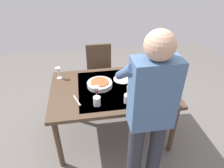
{
  "coord_description": "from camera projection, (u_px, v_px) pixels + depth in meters",
  "views": [
    {
      "loc": [
        0.32,
        1.93,
        2.07
      ],
      "look_at": [
        0.0,
        0.0,
        0.8
      ],
      "focal_mm": 31.65,
      "sensor_mm": 36.0,
      "label": 1
    }
  ],
  "objects": [
    {
      "name": "chair_near",
      "position": [
        100.0,
        69.0,
        3.2
      ],
      "size": [
        0.4,
        0.4,
        0.91
      ],
      "color": "#352114",
      "rests_on": "ground_plane"
    },
    {
      "name": "wine_glass_left",
      "position": [
        96.0,
        90.0,
        2.13
      ],
      "size": [
        0.07,
        0.07,
        0.15
      ],
      "color": "white",
      "rests_on": "dining_table"
    },
    {
      "name": "water_cup_near_right",
      "position": [
        128.0,
        99.0,
        2.1
      ],
      "size": [
        0.08,
        0.08,
        0.1
      ],
      "primitive_type": "cylinder",
      "color": "silver",
      "rests_on": "dining_table"
    },
    {
      "name": "wine_glass_right",
      "position": [
        58.0,
        71.0,
        2.49
      ],
      "size": [
        0.07,
        0.07,
        0.15
      ],
      "color": "white",
      "rests_on": "dining_table"
    },
    {
      "name": "dining_table",
      "position": [
        112.0,
        93.0,
        2.41
      ],
      "size": [
        1.46,
        0.98,
        0.75
      ],
      "color": "#4C3828",
      "rests_on": "ground_plane"
    },
    {
      "name": "table_knife",
      "position": [
        77.0,
        100.0,
        2.15
      ],
      "size": [
        0.08,
        0.19,
        0.0
      ],
      "primitive_type": "cube",
      "rotation": [
        0.0,
        0.0,
        0.34
      ],
      "color": "silver",
      "rests_on": "dining_table"
    },
    {
      "name": "table_fork",
      "position": [
        159.0,
        84.0,
        2.42
      ],
      "size": [
        0.04,
        0.18,
        0.0
      ],
      "primitive_type": "cube",
      "rotation": [
        0.0,
        0.0,
        0.15
      ],
      "color": "silver",
      "rests_on": "dining_table"
    },
    {
      "name": "serving_bowl_pasta",
      "position": [
        100.0,
        84.0,
        2.37
      ],
      "size": [
        0.3,
        0.3,
        0.07
      ],
      "color": "silver",
      "rests_on": "dining_table"
    },
    {
      "name": "ground_plane",
      "position": [
        112.0,
        132.0,
        2.77
      ],
      "size": [
        6.0,
        6.0,
        0.0
      ],
      "primitive_type": "plane",
      "color": "#66605B"
    },
    {
      "name": "dinner_plate_near",
      "position": [
        123.0,
        79.0,
        2.51
      ],
      "size": [
        0.23,
        0.23,
        0.01
      ],
      "primitive_type": "cylinder",
      "color": "silver",
      "rests_on": "dining_table"
    },
    {
      "name": "person_server",
      "position": [
        149.0,
        114.0,
        1.65
      ],
      "size": [
        0.42,
        0.61,
        1.69
      ],
      "color": "#2D2D38",
      "rests_on": "ground_plane"
    },
    {
      "name": "water_cup_far_left",
      "position": [
        97.0,
        101.0,
        2.06
      ],
      "size": [
        0.08,
        0.08,
        0.1
      ],
      "primitive_type": "cylinder",
      "color": "silver",
      "rests_on": "dining_table"
    },
    {
      "name": "wine_bottle",
      "position": [
        142.0,
        78.0,
        2.34
      ],
      "size": [
        0.07,
        0.07,
        0.3
      ],
      "color": "black",
      "rests_on": "dining_table"
    },
    {
      "name": "water_cup_near_left",
      "position": [
        130.0,
        90.0,
        2.24
      ],
      "size": [
        0.07,
        0.07,
        0.09
      ],
      "primitive_type": "cylinder",
      "color": "silver",
      "rests_on": "dining_table"
    }
  ]
}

